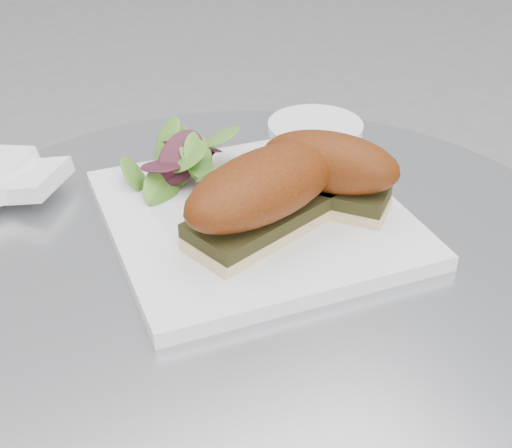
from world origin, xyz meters
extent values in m
cylinder|color=#BABBC2|center=(0.00, 0.00, 0.72)|extent=(0.70, 0.70, 0.02)
cube|color=white|center=(0.03, 0.06, 0.74)|extent=(0.32, 0.32, 0.02)
cube|color=beige|center=(0.02, 0.02, 0.75)|extent=(0.17, 0.10, 0.01)
cube|color=black|center=(0.02, 0.02, 0.77)|extent=(0.17, 0.10, 0.01)
ellipsoid|color=maroon|center=(0.02, 0.02, 0.80)|extent=(0.20, 0.13, 0.06)
cube|color=beige|center=(0.10, 0.03, 0.75)|extent=(0.11, 0.12, 0.01)
cube|color=black|center=(0.10, 0.03, 0.77)|extent=(0.11, 0.12, 0.01)
ellipsoid|color=maroon|center=(0.10, 0.03, 0.80)|extent=(0.14, 0.15, 0.06)
cylinder|color=white|center=(0.21, 0.21, 0.74)|extent=(0.12, 0.12, 0.01)
camera|label=1|loc=(-0.26, -0.47, 1.12)|focal=50.00mm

